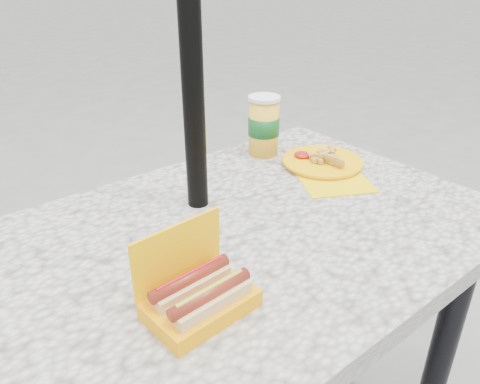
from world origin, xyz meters
TOP-DOWN VIEW (x-y plane):
  - picnic_table at (0.00, 0.00)m, footprint 1.20×0.80m
  - umbrella_pole at (0.00, 0.16)m, footprint 0.05×0.05m
  - hotdog_box at (-0.22, -0.16)m, footprint 0.19×0.13m
  - fries_plate at (0.41, 0.12)m, footprint 0.29×0.33m
  - soda_cup at (0.34, 0.30)m, footprint 0.10×0.10m

SIDE VIEW (x-z plane):
  - picnic_table at x=0.00m, z-range 0.27..1.02m
  - fries_plate at x=0.41m, z-range 0.74..0.78m
  - hotdog_box at x=-0.22m, z-range 0.71..0.86m
  - soda_cup at x=0.34m, z-range 0.75..0.93m
  - umbrella_pole at x=0.00m, z-range 0.00..2.20m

